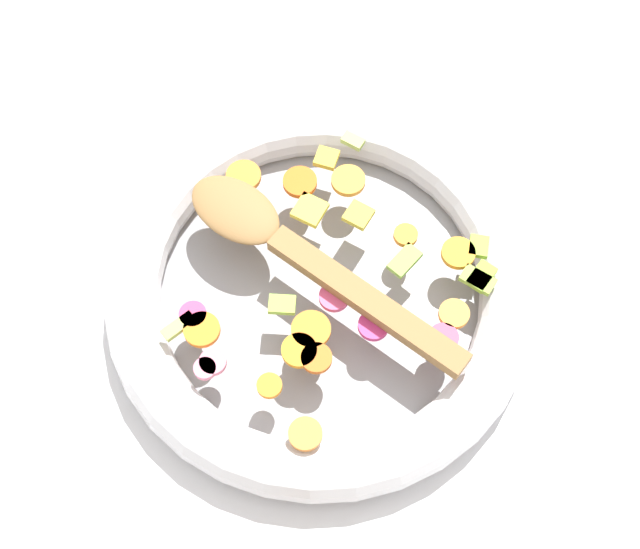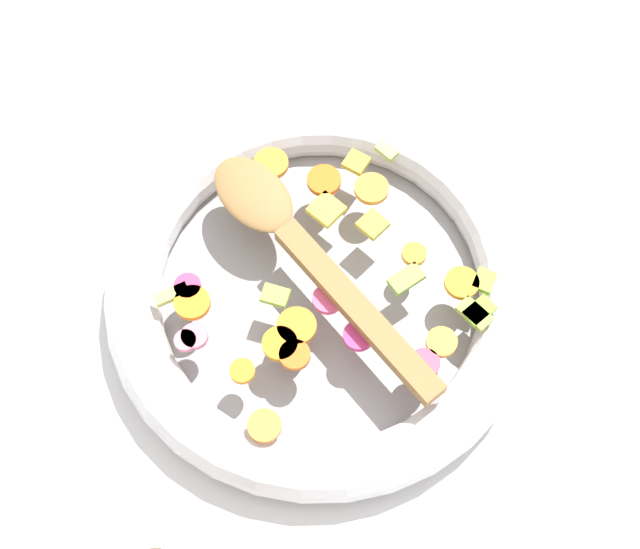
% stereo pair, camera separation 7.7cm
% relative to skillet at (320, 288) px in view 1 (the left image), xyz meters
% --- Properties ---
extents(ground_plane, '(4.00, 4.00, 0.00)m').
position_rel_skillet_xyz_m(ground_plane, '(0.00, 0.00, -0.02)').
color(ground_plane, silver).
extents(skillet, '(0.39, 0.39, 0.05)m').
position_rel_skillet_xyz_m(skillet, '(0.00, 0.00, 0.00)').
color(skillet, gray).
rests_on(skillet, ground_plane).
extents(chopped_vegetables, '(0.27, 0.27, 0.01)m').
position_rel_skillet_xyz_m(chopped_vegetables, '(0.01, 0.00, 0.03)').
color(chopped_vegetables, orange).
rests_on(chopped_vegetables, skillet).
extents(wooden_spoon, '(0.29, 0.09, 0.01)m').
position_rel_skillet_xyz_m(wooden_spoon, '(-0.03, -0.00, 0.04)').
color(wooden_spoon, olive).
rests_on(wooden_spoon, chopped_vegetables).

